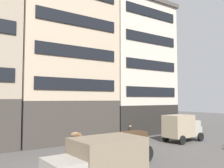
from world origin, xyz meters
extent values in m
cube|color=#38332D|center=(3.60, 10.30, 2.01)|extent=(9.75, 5.22, 4.02)
cube|color=tan|center=(3.60, 10.30, 10.14)|extent=(9.75, 5.22, 12.23)
cube|color=black|center=(3.60, 7.62, 5.55)|extent=(8.19, 0.12, 1.10)
cube|color=black|center=(3.60, 7.62, 8.61)|extent=(8.19, 0.12, 1.10)
cube|color=black|center=(3.60, 7.62, 11.67)|extent=(8.19, 0.12, 1.10)
cube|color=black|center=(13.14, 10.30, 1.73)|extent=(9.04, 5.22, 3.46)
cube|color=#B7AD9E|center=(13.14, 10.30, 9.72)|extent=(9.04, 5.22, 12.51)
cube|color=#47423D|center=(13.14, 10.30, 16.22)|extent=(9.54, 5.72, 0.50)
cube|color=black|center=(13.14, 7.62, 5.03)|extent=(7.59, 0.12, 1.10)
cube|color=black|center=(13.14, 7.62, 8.16)|extent=(7.59, 0.12, 1.10)
cube|color=black|center=(13.14, 7.62, 11.28)|extent=(7.59, 0.12, 1.10)
cube|color=black|center=(13.14, 7.62, 14.41)|extent=(7.59, 0.12, 1.10)
cube|color=brown|center=(3.70, 0.10, 0.70)|extent=(2.75, 1.40, 0.36)
cube|color=#3D2819|center=(3.70, 0.10, 1.43)|extent=(2.34, 1.19, 1.10)
cube|color=brown|center=(2.56, 0.06, 1.18)|extent=(0.44, 1.05, 0.50)
cylinder|color=black|center=(2.83, -0.64, 0.55)|extent=(1.10, 0.12, 1.10)
cylinder|color=black|center=(2.78, 0.78, 0.55)|extent=(1.10, 0.12, 1.10)
cylinder|color=black|center=(4.63, -0.57, 0.55)|extent=(1.10, 0.12, 1.10)
cylinder|color=black|center=(4.58, 0.85, 0.55)|extent=(1.10, 0.12, 1.10)
ellipsoid|color=#513823|center=(0.80, 0.10, 1.25)|extent=(1.72, 0.66, 0.70)
cylinder|color=#513823|center=(0.08, 0.08, 1.85)|extent=(0.68, 0.35, 0.76)
ellipsoid|color=#513823|center=(-0.32, 0.06, 2.15)|extent=(0.57, 0.26, 0.30)
cylinder|color=#513823|center=(1.61, 0.13, 1.10)|extent=(0.27, 0.11, 0.65)
cylinder|color=black|center=(0.26, -0.10, 0.47)|extent=(0.14, 0.14, 0.95)
cylinder|color=black|center=(0.25, 0.26, 0.47)|extent=(0.14, 0.14, 0.95)
cylinder|color=black|center=(1.36, -0.06, 0.47)|extent=(0.14, 0.14, 0.95)
cylinder|color=black|center=(1.35, 0.30, 0.47)|extent=(0.14, 0.14, 0.95)
cube|color=gray|center=(13.96, 3.17, 1.27)|extent=(1.49, 1.77, 1.50)
cube|color=gray|center=(14.66, 3.20, 0.97)|extent=(0.98, 1.49, 0.80)
cube|color=gray|center=(12.16, 3.07, 1.57)|extent=(2.90, 2.05, 2.10)
cube|color=silver|center=(14.41, 3.19, 1.52)|extent=(0.27, 1.37, 0.64)
cylinder|color=black|center=(14.35, 4.14, 0.42)|extent=(0.85, 0.27, 0.84)
cylinder|color=black|center=(14.46, 2.24, 0.42)|extent=(0.85, 0.27, 0.84)
cylinder|color=black|center=(11.36, 3.97, 0.42)|extent=(0.85, 0.27, 0.84)
cylinder|color=black|center=(11.46, 2.08, 0.42)|extent=(0.85, 0.27, 0.84)
cube|color=#756651|center=(-0.99, -4.28, 1.57)|extent=(2.86, 1.99, 2.10)
cylinder|color=black|center=(8.02, 5.53, 0.42)|extent=(0.16, 0.16, 0.85)
cylinder|color=black|center=(8.22, 5.53, 0.42)|extent=(0.16, 0.16, 0.85)
cylinder|color=black|center=(8.12, 5.53, 1.16)|extent=(0.51, 0.51, 0.62)
sphere|color=tan|center=(8.12, 5.53, 1.60)|extent=(0.22, 0.22, 0.22)
cylinder|color=black|center=(8.12, 5.53, 1.70)|extent=(0.28, 0.28, 0.02)
cylinder|color=black|center=(8.12, 5.53, 1.75)|extent=(0.18, 0.18, 0.09)
camera|label=1|loc=(-6.34, -12.36, 4.16)|focal=38.02mm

